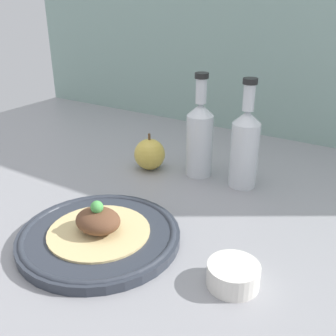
{
  "coord_description": "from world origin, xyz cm",
  "views": [
    {
      "loc": [
        36.7,
        -60.86,
        40.1
      ],
      "look_at": [
        -0.97,
        -0.9,
        8.5
      ],
      "focal_mm": 42.0,
      "sensor_mm": 36.0,
      "label": 1
    }
  ],
  "objects_px": {
    "dipping_bowl": "(233,275)",
    "plated_food": "(98,224)",
    "cider_bottle_right": "(245,146)",
    "apple": "(150,154)",
    "cider_bottle_left": "(200,137)",
    "plate": "(99,235)"
  },
  "relations": [
    {
      "from": "plate",
      "to": "cider_bottle_right",
      "type": "height_order",
      "value": "cider_bottle_right"
    },
    {
      "from": "cider_bottle_left",
      "to": "apple",
      "type": "relative_size",
      "value": 2.66
    },
    {
      "from": "plate",
      "to": "cider_bottle_right",
      "type": "relative_size",
      "value": 1.17
    },
    {
      "from": "cider_bottle_right",
      "to": "cider_bottle_left",
      "type": "bearing_deg",
      "value": 180.0
    },
    {
      "from": "plate",
      "to": "apple",
      "type": "distance_m",
      "value": 0.32
    },
    {
      "from": "cider_bottle_left",
      "to": "apple",
      "type": "distance_m",
      "value": 0.14
    },
    {
      "from": "plate",
      "to": "apple",
      "type": "relative_size",
      "value": 3.12
    },
    {
      "from": "plated_food",
      "to": "dipping_bowl",
      "type": "bearing_deg",
      "value": 4.52
    },
    {
      "from": "cider_bottle_right",
      "to": "dipping_bowl",
      "type": "relative_size",
      "value": 3.05
    },
    {
      "from": "plated_food",
      "to": "apple",
      "type": "xyz_separation_m",
      "value": [
        -0.1,
        0.31,
        0.0
      ]
    },
    {
      "from": "apple",
      "to": "dipping_bowl",
      "type": "distance_m",
      "value": 0.45
    },
    {
      "from": "plate",
      "to": "apple",
      "type": "xyz_separation_m",
      "value": [
        -0.1,
        0.31,
        0.03
      ]
    },
    {
      "from": "dipping_bowl",
      "to": "plated_food",
      "type": "bearing_deg",
      "value": -175.48
    },
    {
      "from": "cider_bottle_left",
      "to": "apple",
      "type": "height_order",
      "value": "cider_bottle_left"
    },
    {
      "from": "cider_bottle_right",
      "to": "apple",
      "type": "height_order",
      "value": "cider_bottle_right"
    },
    {
      "from": "dipping_bowl",
      "to": "cider_bottle_left",
      "type": "bearing_deg",
      "value": 125.52
    },
    {
      "from": "cider_bottle_left",
      "to": "apple",
      "type": "bearing_deg",
      "value": -163.11
    },
    {
      "from": "cider_bottle_right",
      "to": "dipping_bowl",
      "type": "height_order",
      "value": "cider_bottle_right"
    },
    {
      "from": "apple",
      "to": "dipping_bowl",
      "type": "height_order",
      "value": "apple"
    },
    {
      "from": "plate",
      "to": "plated_food",
      "type": "relative_size",
      "value": 1.59
    },
    {
      "from": "plated_food",
      "to": "dipping_bowl",
      "type": "height_order",
      "value": "plated_food"
    },
    {
      "from": "plated_food",
      "to": "cider_bottle_left",
      "type": "distance_m",
      "value": 0.35
    }
  ]
}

